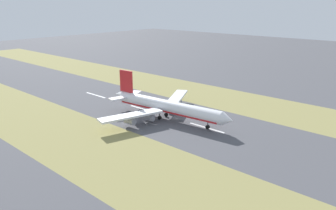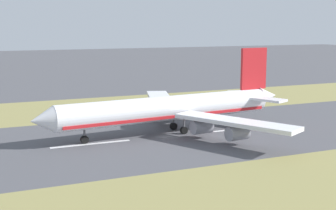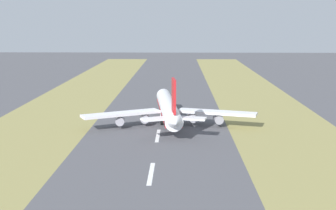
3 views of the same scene
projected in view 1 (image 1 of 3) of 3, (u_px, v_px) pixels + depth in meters
ground_plane at (175, 118)px, 154.94m from camera, size 800.00×800.00×0.00m
grass_median_west at (226, 99)px, 187.09m from camera, size 40.00×600.00×0.01m
grass_median_east at (98, 149)px, 122.78m from camera, size 40.00×600.00×0.01m
centreline_dash_near at (96, 95)px, 194.07m from camera, size 1.20×18.00×0.01m
centreline_dash_mid at (143, 109)px, 168.77m from camera, size 1.20×18.00×0.01m
centreline_dash_far at (207, 128)px, 143.47m from camera, size 1.20×18.00×0.01m
airplane_main_jet at (165, 106)px, 153.25m from camera, size 63.85×67.22×20.20m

